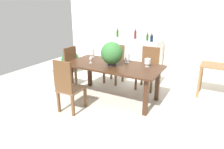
# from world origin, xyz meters

# --- Properties ---
(ground_plane) EXTENTS (7.04, 7.04, 0.00)m
(ground_plane) POSITION_xyz_m (0.00, 0.00, 0.00)
(ground_plane) COLOR silver
(back_wall) EXTENTS (6.40, 0.10, 2.60)m
(back_wall) POSITION_xyz_m (0.00, 2.60, 1.30)
(back_wall) COLOR silver
(back_wall) RESTS_ON ground
(dining_table) EXTENTS (2.00, 0.98, 0.75)m
(dining_table) POSITION_xyz_m (0.00, -0.07, 0.66)
(dining_table) COLOR #422616
(dining_table) RESTS_ON ground
(chair_far_right) EXTENTS (0.47, 0.44, 0.99)m
(chair_far_right) POSITION_xyz_m (0.45, 0.87, 0.54)
(chair_far_right) COLOR brown
(chair_far_right) RESTS_ON ground
(chair_head_end) EXTENTS (0.45, 0.44, 1.01)m
(chair_head_end) POSITION_xyz_m (-1.24, -0.08, 0.55)
(chair_head_end) COLOR brown
(chair_head_end) RESTS_ON ground
(chair_far_left) EXTENTS (0.45, 0.45, 0.96)m
(chair_far_left) POSITION_xyz_m (-0.44, 0.86, 0.53)
(chair_far_left) COLOR brown
(chair_far_left) RESTS_ON ground
(chair_near_left) EXTENTS (0.42, 0.49, 1.03)m
(chair_near_left) POSITION_xyz_m (-0.44, -1.02, 0.55)
(chair_near_left) COLOR brown
(chair_near_left) RESTS_ON ground
(flower_centerpiece) EXTENTS (0.45, 0.45, 0.48)m
(flower_centerpiece) POSITION_xyz_m (-0.01, -0.12, 1.01)
(flower_centerpiece) COLOR #333338
(flower_centerpiece) RESTS_ON dining_table
(crystal_vase_left) EXTENTS (0.12, 0.12, 0.17)m
(crystal_vase_left) POSITION_xyz_m (0.66, 0.14, 0.86)
(crystal_vase_left) COLOR silver
(crystal_vase_left) RESTS_ON dining_table
(crystal_vase_center_near) EXTENTS (0.10, 0.10, 0.18)m
(crystal_vase_center_near) POSITION_xyz_m (-0.74, 0.26, 0.87)
(crystal_vase_center_near) COLOR silver
(crystal_vase_center_near) RESTS_ON dining_table
(crystal_vase_right) EXTENTS (0.10, 0.10, 0.20)m
(crystal_vase_right) POSITION_xyz_m (0.18, 0.22, 0.87)
(crystal_vase_right) COLOR silver
(crystal_vase_right) RESTS_ON dining_table
(wine_glass) EXTENTS (0.06, 0.06, 0.15)m
(wine_glass) POSITION_xyz_m (-0.49, -0.18, 0.86)
(wine_glass) COLOR silver
(wine_glass) RESTS_ON dining_table
(kitchen_counter) EXTENTS (1.87, 0.69, 0.94)m
(kitchen_counter) POSITION_xyz_m (-0.57, 2.08, 0.47)
(kitchen_counter) COLOR silver
(kitchen_counter) RESTS_ON ground
(wine_bottle_tall) EXTENTS (0.08, 0.08, 0.25)m
(wine_bottle_tall) POSITION_xyz_m (0.14, 1.91, 1.04)
(wine_bottle_tall) COLOR #0F1E38
(wine_bottle_tall) RESTS_ON kitchen_counter
(wine_bottle_clear) EXTENTS (0.07, 0.07, 0.28)m
(wine_bottle_clear) POSITION_xyz_m (-1.12, 2.25, 1.05)
(wine_bottle_clear) COLOR #194C1E
(wine_bottle_clear) RESTS_ON kitchen_counter
(wine_bottle_green) EXTENTS (0.07, 0.07, 0.26)m
(wine_bottle_green) POSITION_xyz_m (-0.03, 2.04, 1.04)
(wine_bottle_green) COLOR #194C1E
(wine_bottle_green) RESTS_ON kitchen_counter
(wine_bottle_amber) EXTENTS (0.07, 0.07, 0.30)m
(wine_bottle_amber) POSITION_xyz_m (-0.46, 2.18, 1.07)
(wine_bottle_amber) COLOR #511E28
(wine_bottle_amber) RESTS_ON kitchen_counter
(side_table) EXTENTS (0.68, 0.55, 0.72)m
(side_table) POSITION_xyz_m (1.91, 1.07, 0.55)
(side_table) COLOR olive
(side_table) RESTS_ON ground
(potted_plant_floor) EXTENTS (0.53, 0.53, 0.65)m
(potted_plant_floor) POSITION_xyz_m (-1.99, 0.90, 0.35)
(potted_plant_floor) COLOR #423D38
(potted_plant_floor) RESTS_ON ground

